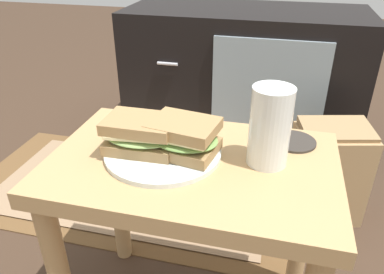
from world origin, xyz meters
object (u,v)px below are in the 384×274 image
at_px(paper_bag, 328,172).
at_px(beer_glass, 270,129).
at_px(sandwich_front, 141,133).
at_px(coaster, 293,141).
at_px(sandwich_back, 184,137).
at_px(tv_cabinet, 242,78).
at_px(plate, 163,152).

bearing_deg(paper_bag, beer_glass, -112.79).
distance_m(sandwich_front, coaster, 0.32).
relative_size(sandwich_front, sandwich_back, 0.98).
distance_m(tv_cabinet, plate, 0.96).
bearing_deg(plate, coaster, 23.97).
bearing_deg(sandwich_back, tv_cabinet, 89.56).
bearing_deg(coaster, plate, -156.03).
bearing_deg(paper_bag, tv_cabinet, 126.60).
distance_m(sandwich_front, paper_bag, 0.73).
relative_size(coaster, paper_bag, 0.28).
bearing_deg(sandwich_back, paper_bag, 53.67).
xyz_separation_m(beer_glass, paper_bag, (0.19, 0.46, -0.37)).
xyz_separation_m(coaster, paper_bag, (0.14, 0.37, -0.30)).
relative_size(tv_cabinet, sandwich_back, 6.35).
relative_size(tv_cabinet, sandwich_front, 6.47).
bearing_deg(paper_bag, coaster, -111.19).
xyz_separation_m(plate, coaster, (0.25, 0.11, -0.00)).
bearing_deg(sandwich_front, plate, 2.66).
height_order(sandwich_front, sandwich_back, same).
relative_size(plate, sandwich_front, 1.56).
bearing_deg(sandwich_front, tv_cabinet, 84.44).
distance_m(tv_cabinet, beer_glass, 0.97).
height_order(coaster, paper_bag, coaster).
xyz_separation_m(plate, sandwich_back, (0.04, 0.00, 0.04)).
bearing_deg(beer_glass, paper_bag, 67.21).
height_order(sandwich_front, paper_bag, sandwich_front).
bearing_deg(tv_cabinet, coaster, -76.39).
bearing_deg(paper_bag, sandwich_front, -132.15).
xyz_separation_m(beer_glass, coaster, (0.05, 0.09, -0.07)).
bearing_deg(sandwich_front, paper_bag, 47.85).
distance_m(sandwich_front, beer_glass, 0.25).
xyz_separation_m(tv_cabinet, coaster, (0.20, -0.83, 0.17)).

